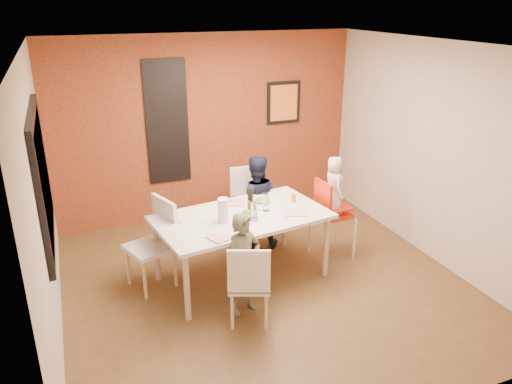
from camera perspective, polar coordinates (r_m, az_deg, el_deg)
name	(u,v)px	position (r m, az deg, el deg)	size (l,w,h in m)	color
ground	(265,284)	(5.97, 1.07, -10.42)	(4.50, 4.50, 0.00)	brown
ceiling	(267,46)	(5.10, 1.28, 16.36)	(4.50, 4.50, 0.02)	white
wall_back	(208,128)	(7.42, -5.55, 7.27)	(4.50, 0.02, 2.70)	beige
wall_front	(391,277)	(3.60, 15.19, -9.33)	(4.50, 0.02, 2.70)	beige
wall_left	(42,205)	(5.02, -23.28, -1.38)	(0.02, 4.50, 2.70)	beige
wall_right	(435,153)	(6.54, 19.74, 4.18)	(0.02, 4.50, 2.70)	beige
brick_accent_wall	(208,129)	(7.41, -5.50, 7.24)	(4.50, 0.02, 2.70)	maroon
picture_window_frame	(42,178)	(5.14, -23.26, 1.53)	(0.05, 1.70, 1.30)	black
picture_window_pane	(44,177)	(5.14, -23.09, 1.55)	(0.02, 1.55, 1.15)	black
glassblock_strip	(167,122)	(7.22, -10.13, 7.86)	(0.55, 0.03, 1.70)	#B4BDC5
glassblock_surround	(167,122)	(7.22, -10.12, 7.85)	(0.60, 0.03, 1.76)	black
art_print_frame	(284,103)	(7.73, 3.17, 10.17)	(0.54, 0.03, 0.64)	black
art_print_canvas	(284,103)	(7.71, 3.21, 10.15)	(0.44, 0.01, 0.54)	orange
dining_table	(242,221)	(5.75, -1.64, -3.34)	(2.09, 1.36, 0.81)	white
chair_near	(249,281)	(5.05, -0.79, -10.10)	(0.54, 0.54, 0.90)	silver
chair_far	(249,200)	(6.80, -0.78, -0.93)	(0.50, 0.50, 1.01)	silver
chair_left	(156,239)	(5.82, -11.30, -5.24)	(0.61, 0.61, 1.04)	silver
high_chair	(330,212)	(6.33, 8.48, -2.23)	(0.47, 0.47, 1.06)	red
child_near	(244,264)	(5.22, -1.40, -8.25)	(0.41, 0.27, 1.12)	brown
child_far	(255,202)	(6.55, -0.07, -1.15)	(0.62, 0.48, 1.27)	black
toddler	(334,185)	(6.22, 8.88, 0.79)	(0.36, 0.23, 0.73)	beige
plate_near_left	(220,237)	(5.21, -4.16, -5.18)	(0.23, 0.23, 0.01)	white
plate_far_mid	(235,202)	(6.06, -2.41, -1.21)	(0.23, 0.23, 0.01)	silver
plate_near_right	(296,212)	(5.80, 4.55, -2.32)	(0.24, 0.24, 0.01)	white
plate_far_left	(183,218)	(5.69, -8.40, -2.99)	(0.19, 0.19, 0.01)	white
salad_bowl_a	(248,214)	(5.69, -0.93, -2.54)	(0.22, 0.22, 0.05)	white
salad_bowl_b	(262,200)	(6.08, 0.71, -0.93)	(0.20, 0.20, 0.05)	silver
wine_bottle	(250,199)	(5.83, -0.65, -0.85)	(0.07, 0.07, 0.25)	black
wine_glass_a	(254,212)	(5.55, -0.21, -2.25)	(0.08, 0.08, 0.21)	white
wine_glass_b	(266,202)	(5.81, 1.12, -1.17)	(0.07, 0.07, 0.21)	silver
paper_towel_roll	(223,210)	(5.52, -3.77, -2.09)	(0.12, 0.12, 0.27)	white
condiment_red	(255,207)	(5.77, -0.09, -1.71)	(0.04, 0.04, 0.14)	red
condiment_green	(251,208)	(5.75, -0.55, -1.87)	(0.03, 0.03, 0.12)	#3F7B29
condiment_brown	(249,207)	(5.78, -0.80, -1.67)	(0.04, 0.04, 0.14)	brown
sippy_cup	(294,198)	(6.09, 4.31, -0.71)	(0.06, 0.06, 0.10)	orange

